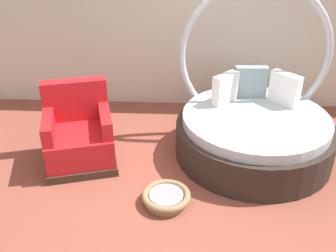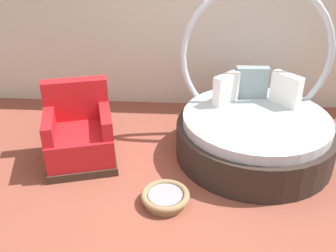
% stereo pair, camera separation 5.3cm
% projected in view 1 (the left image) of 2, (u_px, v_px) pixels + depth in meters
% --- Properties ---
extents(ground_plane, '(8.00, 8.00, 0.02)m').
position_uv_depth(ground_plane, '(177.00, 210.00, 3.87)').
color(ground_plane, brown).
extents(back_wall, '(8.00, 0.12, 2.74)m').
position_uv_depth(back_wall, '(184.00, 15.00, 5.40)').
color(back_wall, beige).
rests_on(back_wall, ground_plane).
extents(round_daybed, '(1.90, 1.90, 2.03)m').
position_uv_depth(round_daybed, '(254.00, 124.00, 4.63)').
color(round_daybed, '#2D231E').
rests_on(round_daybed, ground_plane).
extents(red_armchair, '(0.98, 0.98, 0.94)m').
position_uv_depth(red_armchair, '(79.00, 136.00, 4.49)').
color(red_armchair, '#38281E').
rests_on(red_armchair, ground_plane).
extents(pet_basket, '(0.51, 0.51, 0.13)m').
position_uv_depth(pet_basket, '(166.00, 197.00, 3.92)').
color(pet_basket, '#8E704C').
rests_on(pet_basket, ground_plane).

